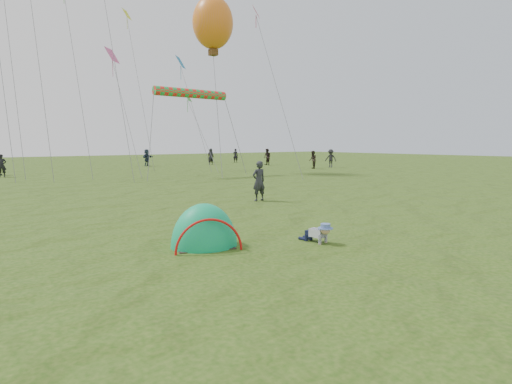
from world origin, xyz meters
TOP-DOWN VIEW (x-y plane):
  - ground at (0.00, 0.00)m, footprint 140.00×140.00m
  - crawling_toddler at (-0.99, -0.62)m, footprint 0.54×0.72m
  - popup_tent at (-3.36, 0.82)m, footprint 1.91×1.74m
  - standing_adult at (2.19, 5.79)m, footprint 0.63×0.44m
  - crowd_person_0 at (15.06, 30.76)m, footprint 0.71×0.52m
  - crowd_person_1 at (18.84, 18.86)m, footprint 0.97×1.03m
  - crowd_person_3 at (21.77, 19.28)m, footprint 1.04×1.31m
  - crowd_person_4 at (17.69, 35.06)m, footprint 0.89×0.94m
  - crowd_person_6 at (19.71, 32.65)m, footprint 0.72×0.72m
  - crowd_person_7 at (19.25, 26.02)m, footprint 0.70×0.88m
  - crowd_person_11 at (8.28, 32.16)m, footprint 1.65×1.31m
  - crowd_person_12 at (-4.99, 25.89)m, footprint 0.65×0.48m
  - balloon_kite at (9.39, 20.83)m, footprint 3.21×3.21m
  - rainbow_tube_kite at (6.22, 18.79)m, footprint 5.63×0.64m
  - diamond_kite_3 at (9.31, 25.12)m, footprint 1.18×1.18m
  - diamond_kite_5 at (2.47, 24.11)m, footprint 1.33×1.33m
  - diamond_kite_6 at (10.14, 16.24)m, footprint 0.93×0.93m
  - diamond_kite_8 at (5.91, 29.92)m, footprint 1.09×1.09m
  - diamond_kite_10 at (9.02, 25.70)m, footprint 1.29×1.29m

SIDE VIEW (x-z plane):
  - ground at x=0.00m, z-range 0.00..0.00m
  - popup_tent at x=-3.36m, z-range -1.02..1.02m
  - crawling_toddler at x=-0.99m, z-range 0.00..0.51m
  - crowd_person_4 at x=17.69m, z-range 0.00..1.62m
  - crowd_person_12 at x=-4.99m, z-range 0.00..1.62m
  - standing_adult at x=2.19m, z-range 0.00..1.67m
  - crowd_person_1 at x=18.84m, z-range 0.00..1.67m
  - crowd_person_6 at x=19.71m, z-range 0.00..1.68m
  - crowd_person_11 at x=8.28m, z-range 0.00..1.75m
  - crowd_person_3 at x=21.77m, z-range 0.00..1.77m
  - crowd_person_7 at x=19.25m, z-range 0.00..1.77m
  - crowd_person_0 at x=15.06m, z-range 0.00..1.78m
  - rainbow_tube_kite at x=6.22m, z-range 5.60..6.24m
  - diamond_kite_3 at x=9.31m, z-range 6.04..7.01m
  - diamond_kite_5 at x=2.47m, z-range 8.43..9.52m
  - diamond_kite_10 at x=9.02m, z-range 8.96..10.01m
  - balloon_kite at x=9.39m, z-range 9.30..13.80m
  - diamond_kite_6 at x=10.14m, z-range 11.26..12.02m
  - diamond_kite_8 at x=5.91m, z-range 13.54..14.43m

